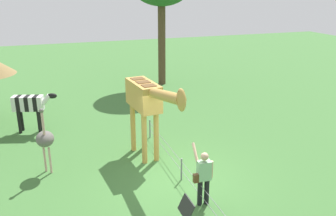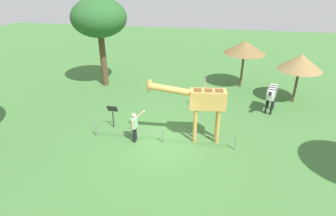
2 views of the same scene
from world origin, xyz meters
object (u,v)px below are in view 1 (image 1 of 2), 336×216
visitor (203,175)px  giraffe (147,101)px  zebra (30,105)px  ostrich (45,139)px  info_sign (186,214)px

visitor → giraffe: bearing=-167.9°
giraffe → visitor: 3.44m
giraffe → visitor: giraffe is taller
giraffe → zebra: giraffe is taller
ostrich → info_sign: (4.82, 2.90, -0.23)m
info_sign → ostrich: bearing=-149.0°
ostrich → info_sign: size_ratio=1.70×
zebra → info_sign: bearing=21.6°
zebra → info_sign: size_ratio=1.37×
info_sign → giraffe: bearing=174.5°
visitor → zebra: size_ratio=0.94×
giraffe → visitor: (3.14, 0.68, -1.24)m
ostrich → visitor: bearing=50.7°
visitor → info_sign: bearing=-36.2°
giraffe → ostrich: size_ratio=1.71×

